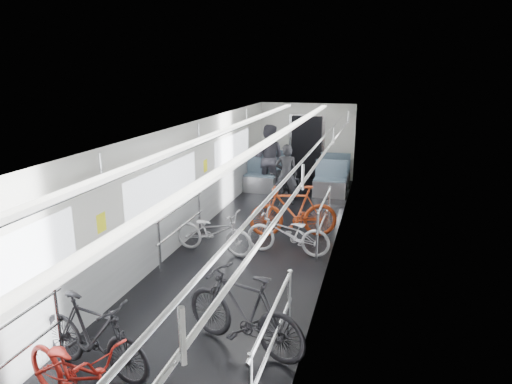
% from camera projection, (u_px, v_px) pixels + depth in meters
% --- Properties ---
extents(car_shell, '(3.02, 14.01, 2.41)m').
position_uv_depth(car_shell, '(267.00, 182.00, 9.67)').
color(car_shell, black).
rests_on(car_shell, ground).
extents(bike_left_near, '(1.79, 1.11, 0.89)m').
position_uv_depth(bike_left_near, '(77.00, 375.00, 4.67)').
color(bike_left_near, '#A21B13').
rests_on(bike_left_near, floor).
extents(bike_left_mid, '(1.70, 0.78, 0.98)m').
position_uv_depth(bike_left_mid, '(93.00, 335.00, 5.26)').
color(bike_left_mid, black).
rests_on(bike_left_mid, floor).
extents(bike_left_far, '(1.68, 0.75, 0.85)m').
position_uv_depth(bike_left_far, '(213.00, 232.00, 8.77)').
color(bike_left_far, '#A3A2A7').
rests_on(bike_left_far, floor).
extents(bike_right_near, '(1.85, 1.05, 1.07)m').
position_uv_depth(bike_right_near, '(244.00, 311.00, 5.71)').
color(bike_right_near, black).
rests_on(bike_right_near, floor).
extents(bike_right_mid, '(1.64, 0.61, 0.85)m').
position_uv_depth(bike_right_mid, '(288.00, 233.00, 8.69)').
color(bike_right_mid, '#B5B5BA').
rests_on(bike_right_mid, floor).
extents(bike_right_far, '(1.93, 1.02, 1.11)m').
position_uv_depth(bike_right_far, '(293.00, 211.00, 9.57)').
color(bike_right_far, '#973212').
rests_on(bike_right_far, floor).
extents(bike_aisle, '(0.98, 1.86, 0.93)m').
position_uv_depth(bike_aisle, '(287.00, 188.00, 11.80)').
color(bike_aisle, black).
rests_on(bike_aisle, floor).
extents(person_standing, '(0.63, 0.47, 1.59)m').
position_uv_depth(person_standing, '(286.00, 174.00, 11.82)').
color(person_standing, black).
rests_on(person_standing, floor).
extents(person_seated, '(0.95, 0.75, 1.91)m').
position_uv_depth(person_seated, '(268.00, 158.00, 13.16)').
color(person_seated, '#29272E').
rests_on(person_seated, floor).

